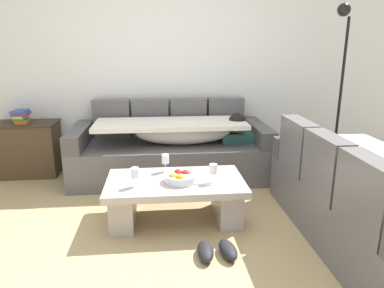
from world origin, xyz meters
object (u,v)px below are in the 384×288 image
at_px(coffee_table, 175,195).
at_px(side_cabinet, 28,149).
at_px(fruit_bowl, 180,177).
at_px(wine_glass_near_right, 213,170).
at_px(couch_near_window, 368,203).
at_px(wine_glass_near_left, 135,174).
at_px(wine_glass_far_back, 165,160).
at_px(floor_lamp, 339,82).
at_px(book_stack_on_cabinet, 21,116).
at_px(couch_along_wall, 174,149).
at_px(pair_of_shoes, 217,250).
at_px(open_magazine, 198,180).

xyz_separation_m(coffee_table, side_cabinet, (-1.70, 1.34, 0.08)).
height_order(fruit_bowl, wine_glass_near_right, wine_glass_near_right).
xyz_separation_m(couch_near_window, coffee_table, (-1.47, 0.52, -0.10)).
bearing_deg(wine_glass_near_left, wine_glass_far_back, 53.26).
bearing_deg(floor_lamp, couch_near_window, -106.88).
bearing_deg(couch_near_window, book_stack_on_cabinet, 59.86).
distance_m(fruit_bowl, wine_glass_near_left, 0.39).
distance_m(couch_along_wall, couch_near_window, 2.17).
bearing_deg(floor_lamp, wine_glass_near_left, -153.96).
relative_size(couch_near_window, fruit_bowl, 7.23).
bearing_deg(floor_lamp, book_stack_on_cabinet, 174.55).
height_order(wine_glass_near_left, floor_lamp, floor_lamp).
distance_m(wine_glass_near_right, side_cabinet, 2.48).
bearing_deg(wine_glass_near_right, floor_lamp, 33.87).
relative_size(coffee_table, wine_glass_near_right, 7.23).
bearing_deg(wine_glass_near_left, couch_along_wall, 73.03).
bearing_deg(couch_along_wall, pair_of_shoes, -82.16).
relative_size(wine_glass_far_back, floor_lamp, 0.09).
relative_size(wine_glass_near_left, wine_glass_near_right, 1.00).
xyz_separation_m(fruit_bowl, wine_glass_far_back, (-0.12, 0.28, 0.07)).
xyz_separation_m(fruit_bowl, pair_of_shoes, (0.23, -0.56, -0.38)).
height_order(coffee_table, wine_glass_far_back, wine_glass_far_back).
distance_m(fruit_bowl, pair_of_shoes, 0.71).
height_order(fruit_bowl, side_cabinet, side_cabinet).
distance_m(open_magazine, pair_of_shoes, 0.67).
bearing_deg(coffee_table, book_stack_on_cabinet, 142.28).
distance_m(coffee_table, side_cabinet, 2.16).
xyz_separation_m(side_cabinet, book_stack_on_cabinet, (-0.03, -0.00, 0.40)).
bearing_deg(side_cabinet, wine_glass_far_back, -34.46).
bearing_deg(book_stack_on_cabinet, open_magazine, -35.46).
height_order(fruit_bowl, wine_glass_near_left, wine_glass_near_left).
height_order(coffee_table, fruit_bowl, fruit_bowl).
relative_size(wine_glass_near_right, book_stack_on_cabinet, 0.73).
xyz_separation_m(book_stack_on_cabinet, pair_of_shoes, (2.00, -1.94, -0.67)).
bearing_deg(wine_glass_near_left, side_cabinet, 133.00).
height_order(couch_along_wall, side_cabinet, couch_along_wall).
distance_m(open_magazine, side_cabinet, 2.33).
distance_m(couch_near_window, pair_of_shoes, 1.23).
bearing_deg(book_stack_on_cabinet, couch_near_window, -30.14).
xyz_separation_m(open_magazine, side_cabinet, (-1.89, 1.37, -0.06)).
height_order(wine_glass_far_back, open_magazine, wine_glass_far_back).
distance_m(wine_glass_near_right, open_magazine, 0.18).
relative_size(couch_along_wall, couch_near_window, 1.11).
xyz_separation_m(wine_glass_far_back, side_cabinet, (-1.62, 1.11, -0.17)).
height_order(couch_near_window, open_magazine, couch_near_window).
relative_size(couch_near_window, wine_glass_near_right, 12.20).
bearing_deg(floor_lamp, pair_of_shoes, -136.02).
distance_m(couch_near_window, wine_glass_far_back, 1.73).
bearing_deg(wine_glass_near_right, coffee_table, 163.85).
xyz_separation_m(wine_glass_near_left, wine_glass_far_back, (0.26, 0.35, 0.00)).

